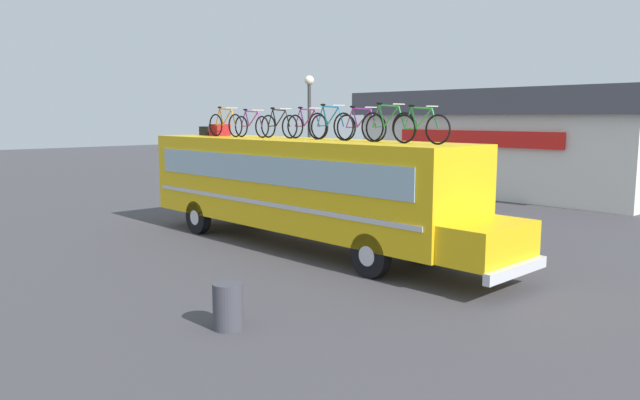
% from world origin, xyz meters
% --- Properties ---
extents(ground_plane, '(120.00, 120.00, 0.00)m').
position_xyz_m(ground_plane, '(0.00, 0.00, 0.00)').
color(ground_plane, '#423F44').
extents(bus, '(12.58, 2.52, 3.06)m').
position_xyz_m(bus, '(0.20, 0.00, 1.79)').
color(bus, yellow).
rests_on(bus, ground).
extents(luggage_bag_1, '(0.53, 0.37, 0.30)m').
position_xyz_m(luggage_bag_1, '(-4.67, 0.13, 3.21)').
color(luggage_bag_1, black).
rests_on(luggage_bag_1, bus).
extents(luggage_bag_2, '(0.48, 0.53, 0.38)m').
position_xyz_m(luggage_bag_2, '(-3.85, 0.05, 3.25)').
color(luggage_bag_2, maroon).
rests_on(luggage_bag_2, bus).
extents(rooftop_bicycle_1, '(1.78, 0.44, 0.95)m').
position_xyz_m(rooftop_bicycle_1, '(-3.03, -0.29, 3.45)').
color(rooftop_bicycle_1, black).
rests_on(rooftop_bicycle_1, bus).
extents(rooftop_bicycle_2, '(1.70, 0.44, 0.87)m').
position_xyz_m(rooftop_bicycle_2, '(-1.98, -0.07, 3.42)').
color(rooftop_bicycle_2, black).
rests_on(rooftop_bicycle_2, bus).
extents(rooftop_bicycle_3, '(1.66, 0.44, 0.91)m').
position_xyz_m(rooftop_bicycle_3, '(-0.93, 0.14, 3.44)').
color(rooftop_bicycle_3, black).
rests_on(rooftop_bicycle_3, bus).
extents(rooftop_bicycle_4, '(1.72, 0.44, 0.91)m').
position_xyz_m(rooftop_bicycle_4, '(0.07, 0.36, 3.44)').
color(rooftop_bicycle_4, black).
rests_on(rooftop_bicycle_4, bus).
extents(rooftop_bicycle_5, '(1.75, 0.44, 0.98)m').
position_xyz_m(rooftop_bicycle_5, '(1.19, 0.18, 3.46)').
color(rooftop_bicycle_5, black).
rests_on(rooftop_bicycle_5, bus).
extents(rooftop_bicycle_6, '(1.73, 0.44, 0.92)m').
position_xyz_m(rooftop_bicycle_6, '(2.28, 0.21, 3.44)').
color(rooftop_bicycle_6, black).
rests_on(rooftop_bicycle_6, bus).
extents(rooftop_bicycle_7, '(1.75, 0.44, 0.98)m').
position_xyz_m(rooftop_bicycle_7, '(3.26, 0.13, 3.46)').
color(rooftop_bicycle_7, black).
rests_on(rooftop_bicycle_7, bus).
extents(rooftop_bicycle_8, '(1.65, 0.44, 0.91)m').
position_xyz_m(rooftop_bicycle_8, '(4.32, 0.02, 3.44)').
color(rooftop_bicycle_8, black).
rests_on(rooftop_bicycle_8, bus).
extents(roadside_building, '(14.77, 9.08, 4.91)m').
position_xyz_m(roadside_building, '(-2.02, 16.74, 2.53)').
color(roadside_building, silver).
rests_on(roadside_building, ground).
extents(trash_bin, '(0.54, 0.54, 0.82)m').
position_xyz_m(trash_bin, '(4.38, -5.44, 0.41)').
color(trash_bin, '#3F3F47').
rests_on(trash_bin, ground).
extents(street_lamp, '(0.38, 0.38, 5.31)m').
position_xyz_m(street_lamp, '(-5.19, 5.27, 3.46)').
color(street_lamp, '#38383D').
rests_on(street_lamp, ground).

